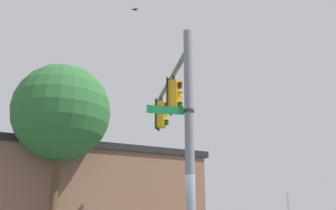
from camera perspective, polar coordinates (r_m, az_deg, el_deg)
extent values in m
cylinder|color=slate|center=(9.85, 3.41, -5.95)|extent=(0.26, 0.26, 6.71)
cylinder|color=slate|center=(13.06, 0.32, 3.83)|extent=(4.69, 2.56, 0.17)
cylinder|color=black|center=(12.42, 0.91, 4.10)|extent=(0.08, 0.08, 0.18)
cube|color=gold|center=(12.21, 0.92, 1.41)|extent=(0.36, 0.30, 1.05)
sphere|color=#590F0F|center=(12.28, 1.76, 3.04)|extent=(0.22, 0.22, 0.22)
cube|color=gold|center=(12.31, 1.85, 3.48)|extent=(0.24, 0.20, 0.03)
sphere|color=yellow|center=(12.17, 1.78, 1.49)|extent=(0.22, 0.22, 0.22)
cube|color=gold|center=(12.19, 1.86, 1.94)|extent=(0.24, 0.20, 0.03)
sphere|color=#0F4C19|center=(12.06, 1.79, -0.08)|extent=(0.22, 0.22, 0.22)
cube|color=gold|center=(12.08, 1.88, 0.37)|extent=(0.24, 0.20, 0.03)
cube|color=black|center=(12.26, 0.16, 1.34)|extent=(0.54, 0.03, 1.22)
cylinder|color=black|center=(14.59, -1.03, 0.83)|extent=(0.08, 0.08, 0.18)
cube|color=gold|center=(14.41, -1.04, -1.50)|extent=(0.36, 0.30, 1.05)
sphere|color=#590F0F|center=(14.45, -0.32, -0.11)|extent=(0.22, 0.22, 0.22)
cube|color=gold|center=(14.48, -0.24, 0.28)|extent=(0.24, 0.20, 0.03)
sphere|color=yellow|center=(14.35, -0.32, -1.44)|extent=(0.22, 0.22, 0.22)
cube|color=gold|center=(14.38, -0.24, -1.06)|extent=(0.24, 0.20, 0.03)
sphere|color=#0F4C19|center=(14.26, -0.32, -2.80)|extent=(0.22, 0.22, 0.22)
cube|color=gold|center=(14.28, -0.25, -2.40)|extent=(0.24, 0.20, 0.03)
cube|color=black|center=(14.46, -1.68, -1.55)|extent=(0.54, 0.03, 1.22)
cube|color=#147238|center=(9.92, -0.40, -0.76)|extent=(0.50, 0.93, 0.22)
cube|color=white|center=(9.91, -0.36, -0.76)|extent=(0.49, 0.92, 0.04)
cylinder|color=#262626|center=(10.06, 3.32, -0.97)|extent=(0.30, 0.30, 0.08)
ellipsoid|color=black|center=(15.47, -5.19, 14.69)|extent=(0.20, 0.08, 0.06)
cube|color=black|center=(15.48, -5.26, 14.71)|extent=(0.07, 0.22, 0.04)
cube|color=black|center=(15.47, -5.12, 14.73)|extent=(0.07, 0.22, 0.04)
cube|color=brown|center=(18.54, -12.31, -14.64)|extent=(10.70, 10.84, 4.28)
cube|color=#193F1E|center=(21.41, -14.47, -14.21)|extent=(6.89, 7.14, 0.30)
cube|color=black|center=(18.77, -11.87, -7.66)|extent=(11.13, 11.28, 0.30)
cylinder|color=#4C3823|center=(14.70, -17.47, -14.00)|extent=(0.28, 0.28, 4.12)
sphere|color=#28602D|center=(15.23, -16.33, -1.08)|extent=(3.89, 3.89, 3.89)
cube|color=silver|center=(11.41, 18.35, -14.80)|extent=(0.60, 0.04, 0.76)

